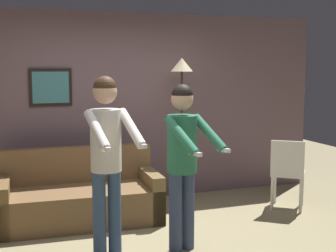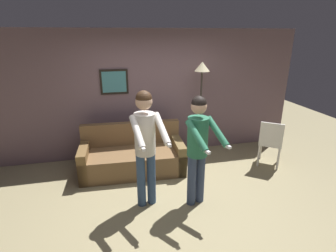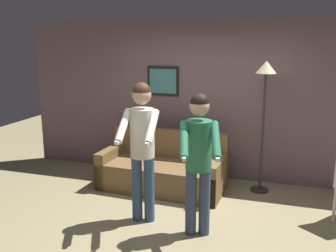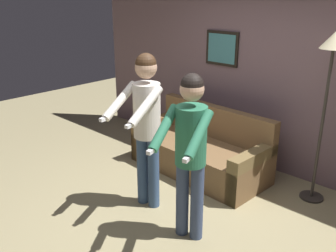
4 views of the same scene
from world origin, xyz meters
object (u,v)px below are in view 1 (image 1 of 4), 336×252
at_px(couch, 80,199).
at_px(person_standing_right, 183,152).
at_px(dining_chair_distant, 288,170).
at_px(torchiere_lamp, 182,86).
at_px(person_standing_left, 107,148).

relative_size(couch, person_standing_right, 1.14).
bearing_deg(couch, dining_chair_distant, -9.35).
xyz_separation_m(torchiere_lamp, person_standing_left, (-1.36, -1.47, -0.52)).
xyz_separation_m(torchiere_lamp, dining_chair_distant, (1.18, -0.78, -1.08)).
bearing_deg(person_standing_left, torchiere_lamp, 47.31).
relative_size(torchiere_lamp, person_standing_right, 1.17).
relative_size(person_standing_right, dining_chair_distant, 1.82).
xyz_separation_m(person_standing_right, dining_chair_distant, (1.79, 0.82, -0.50)).
bearing_deg(person_standing_left, dining_chair_distant, 15.21).
distance_m(torchiere_lamp, dining_chair_distant, 1.78).
height_order(person_standing_left, person_standing_right, person_standing_left).
distance_m(person_standing_right, dining_chair_distant, 2.03).
bearing_deg(dining_chair_distant, torchiere_lamp, 146.51).
distance_m(couch, torchiere_lamp, 2.00).
height_order(person_standing_right, dining_chair_distant, person_standing_right).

